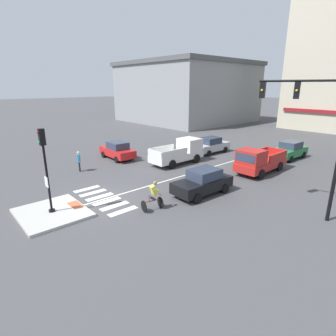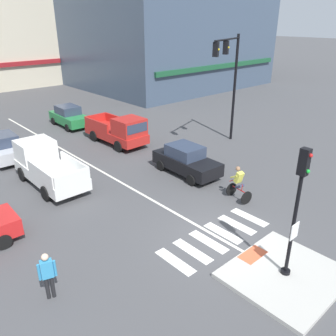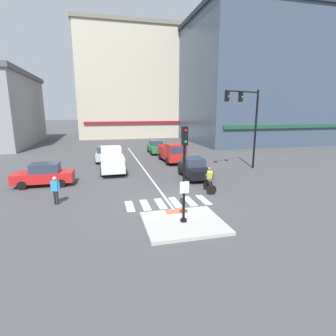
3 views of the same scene
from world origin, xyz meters
TOP-DOWN VIEW (x-y plane):
  - ground_plane at (0.00, 0.00)m, footprint 300.00×300.00m
  - traffic_island at (0.00, -2.92)m, footprint 3.76×3.34m
  - tactile_pad_front at (0.00, -1.60)m, footprint 1.10×0.60m
  - signal_pole at (0.00, -2.93)m, footprint 0.44×0.38m
  - crosswalk_stripe_a at (-2.26, 0.16)m, footprint 0.44×1.80m
  - crosswalk_stripe_b at (-1.35, 0.16)m, footprint 0.44×1.80m
  - crosswalk_stripe_c at (-0.45, 0.16)m, footprint 0.44×1.80m
  - crosswalk_stripe_d at (0.45, 0.16)m, footprint 0.44×1.80m
  - crosswalk_stripe_e at (1.35, 0.16)m, footprint 0.44×1.80m
  - crosswalk_stripe_f at (2.26, 0.16)m, footprint 0.44×1.80m
  - lane_centre_line at (0.06, 10.00)m, footprint 0.14×28.00m
  - traffic_light_mast at (9.06, 7.13)m, footprint 3.95×1.57m
  - building_corner_left at (2.29, 45.42)m, footprint 20.49×18.68m
  - building_far_block at (22.17, 29.52)m, footprint 22.33×22.09m
  - car_black_eastbound_mid at (3.49, 5.40)m, footprint 1.97×4.16m
  - car_silver_westbound_distant at (-3.42, 14.47)m, footprint 1.94×4.15m
  - car_green_eastbound_distant at (3.03, 18.37)m, footprint 1.92×4.14m
  - car_red_cross_left at (-7.79, 5.95)m, footprint 4.14×1.93m
  - pickup_truck_white_westbound_far at (-2.83, 9.53)m, footprint 2.07×5.10m
  - pickup_truck_red_eastbound_far at (3.51, 11.91)m, footprint 2.15×5.14m
  - cyclist at (3.22, 1.56)m, footprint 0.84×1.19m
  - pedestrian_at_curb_left at (-6.35, 1.50)m, footprint 0.53×0.32m

SIDE VIEW (x-z plane):
  - ground_plane at x=0.00m, z-range 0.00..0.00m
  - crosswalk_stripe_a at x=-2.26m, z-range 0.00..0.01m
  - crosswalk_stripe_b at x=-1.35m, z-range 0.00..0.01m
  - crosswalk_stripe_c at x=-0.45m, z-range 0.00..0.01m
  - crosswalk_stripe_d at x=0.45m, z-range 0.00..0.01m
  - crosswalk_stripe_e at x=1.35m, z-range 0.00..0.01m
  - crosswalk_stripe_f at x=2.26m, z-range 0.00..0.01m
  - lane_centre_line at x=0.06m, z-range 0.00..0.01m
  - traffic_island at x=0.00m, z-range 0.00..0.15m
  - tactile_pad_front at x=0.00m, z-range 0.15..0.16m
  - car_black_eastbound_mid at x=3.49m, z-range -0.01..1.63m
  - car_silver_westbound_distant at x=-3.42m, z-range -0.01..1.63m
  - car_green_eastbound_distant at x=3.03m, z-range -0.01..1.63m
  - car_red_cross_left at x=-7.79m, z-range -0.01..1.63m
  - cyclist at x=3.22m, z-range 0.03..1.71m
  - pickup_truck_white_westbound_far at x=-2.83m, z-range -0.06..2.02m
  - pickup_truck_red_eastbound_far at x=3.51m, z-range -0.06..2.02m
  - pedestrian_at_curb_left at x=-6.35m, z-range 0.15..1.82m
  - signal_pole at x=0.00m, z-range 0.61..5.13m
  - traffic_light_mast at x=9.06m, z-range 1.30..8.48m
  - building_far_block at x=22.17m, z-range 0.02..20.35m
  - building_corner_left at x=2.29m, z-range 0.02..21.37m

